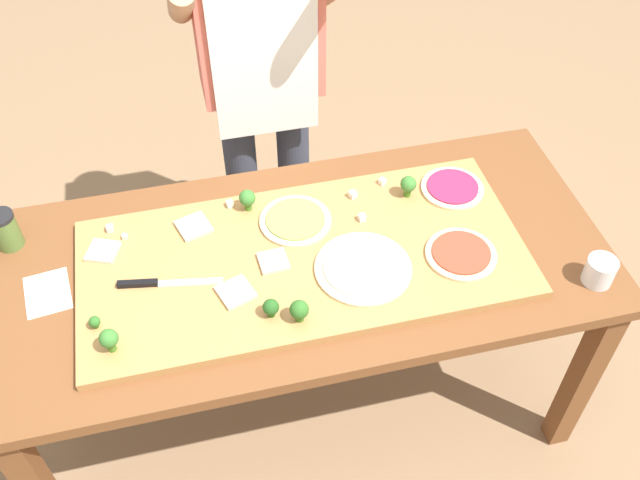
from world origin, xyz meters
TOP-DOWN VIEW (x-y plane):
  - ground_plane at (0.00, 0.00)m, footprint 8.00×8.00m
  - prep_table at (0.00, 0.00)m, footprint 1.77×0.81m
  - cutting_board at (0.00, -0.02)m, footprint 1.26×0.58m
  - chefs_knife at (-0.42, -0.03)m, footprint 0.29×0.07m
  - pizza_whole_pesto_green at (0.01, 0.12)m, footprint 0.21×0.21m
  - pizza_whole_beet_magenta at (0.51, 0.14)m, footprint 0.19×0.19m
  - pizza_whole_white_garlic at (0.15, -0.11)m, footprint 0.27×0.27m
  - pizza_whole_tomato_red at (0.43, -0.12)m, footprint 0.20×0.20m
  - pizza_slice_near_left at (-0.55, 0.13)m, footprint 0.11×0.11m
  - pizza_slice_far_right at (-0.29, 0.17)m, footprint 0.11×0.11m
  - pizza_slice_near_right at (-0.09, -0.02)m, footprint 0.08×0.08m
  - pizza_slice_far_left at (-0.21, -0.11)m, footprint 0.11×0.11m
  - broccoli_floret_center_right at (0.36, 0.15)m, footprint 0.05×0.05m
  - broccoli_floret_back_mid at (-0.13, -0.20)m, footprint 0.04×0.04m
  - broccoli_floret_back_right at (-0.12, 0.21)m, footprint 0.05×0.05m
  - broccoli_floret_front_right at (-0.06, -0.23)m, footprint 0.05×0.05m
  - broccoli_floret_front_left at (-0.58, -0.13)m, footprint 0.03×0.03m
  - broccoli_floret_back_left at (-0.54, -0.21)m, footprint 0.05×0.05m
  - cheese_crumble_a at (-0.53, 0.21)m, footprint 0.02×0.02m
  - cheese_crumble_b at (-0.17, 0.23)m, footprint 0.02×0.02m
  - cheese_crumble_c at (0.20, 0.08)m, footprint 0.02×0.02m
  - cheese_crumble_d at (-0.49, 0.17)m, footprint 0.02×0.02m
  - cheese_crumble_e at (0.20, 0.19)m, footprint 0.03×0.03m
  - cheese_crumble_f at (0.31, 0.22)m, footprint 0.03×0.03m
  - flour_cup at (0.78, -0.28)m, footprint 0.08×0.08m
  - sauce_jar at (-0.82, 0.25)m, footprint 0.08×0.08m
  - recipe_note at (-0.71, 0.04)m, footprint 0.14×0.17m
  - cook_center at (0.02, 0.69)m, footprint 0.54×0.39m

SIDE VIEW (x-z plane):
  - ground_plane at x=0.00m, z-range 0.00..0.00m
  - prep_table at x=0.00m, z-range 0.29..1.08m
  - recipe_note at x=-0.71m, z-range 0.79..0.79m
  - cutting_board at x=0.00m, z-range 0.79..0.81m
  - pizza_slice_near_left at x=-0.55m, z-range 0.81..0.82m
  - pizza_slice_far_right at x=-0.29m, z-range 0.81..0.82m
  - pizza_slice_near_right at x=-0.09m, z-range 0.81..0.82m
  - pizza_slice_far_left at x=-0.21m, z-range 0.81..0.82m
  - chefs_knife at x=-0.42m, z-range 0.81..0.82m
  - pizza_whole_pesto_green at x=0.01m, z-range 0.81..0.83m
  - pizza_whole_beet_magenta at x=0.51m, z-range 0.81..0.83m
  - pizza_whole_white_garlic at x=0.15m, z-range 0.81..0.83m
  - pizza_whole_tomato_red at x=0.43m, z-range 0.81..0.83m
  - cheese_crumble_d at x=-0.49m, z-range 0.81..0.83m
  - cheese_crumble_f at x=0.31m, z-range 0.81..0.83m
  - cheese_crumble_b at x=-0.17m, z-range 0.81..0.83m
  - cheese_crumble_a at x=-0.53m, z-range 0.81..0.83m
  - cheese_crumble_c at x=0.20m, z-range 0.81..0.83m
  - flour_cup at x=0.78m, z-range 0.78..0.86m
  - cheese_crumble_e at x=0.20m, z-range 0.81..0.83m
  - broccoli_floret_front_left at x=-0.58m, z-range 0.81..0.85m
  - broccoli_floret_back_mid at x=-0.13m, z-range 0.82..0.87m
  - sauce_jar at x=-0.82m, z-range 0.79..0.90m
  - broccoli_floret_front_right at x=-0.06m, z-range 0.82..0.88m
  - broccoli_floret_back_right at x=-0.12m, z-range 0.82..0.89m
  - broccoli_floret_center_right at x=0.36m, z-range 0.82..0.89m
  - broccoli_floret_back_left at x=-0.54m, z-range 0.82..0.89m
  - cook_center at x=0.02m, z-range 0.16..1.83m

